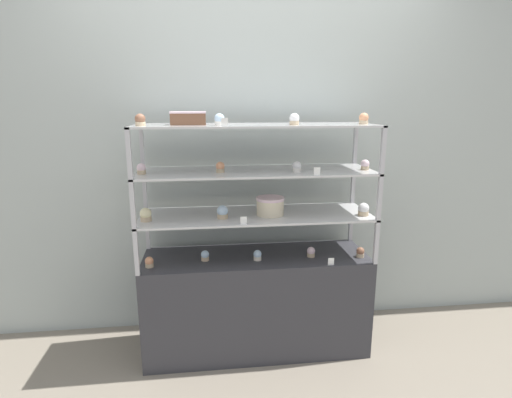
% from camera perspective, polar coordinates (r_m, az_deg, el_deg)
% --- Properties ---
extents(ground_plane, '(20.00, 20.00, 0.00)m').
position_cam_1_polar(ground_plane, '(2.80, 0.00, -20.15)').
color(ground_plane, gray).
extents(back_wall, '(8.00, 0.05, 2.60)m').
position_cam_1_polar(back_wall, '(2.72, -0.94, 8.12)').
color(back_wall, '#A8B2AD').
rests_on(back_wall, ground_plane).
extents(display_base, '(1.39, 0.45, 0.63)m').
position_cam_1_polar(display_base, '(2.64, 0.00, -14.45)').
color(display_base, '#333338').
rests_on(display_base, ground_plane).
extents(display_riser_lower, '(1.39, 0.45, 0.27)m').
position_cam_1_polar(display_riser_lower, '(2.43, 0.00, -2.52)').
color(display_riser_lower, '#B7B7BC').
rests_on(display_riser_lower, display_base).
extents(display_riser_middle, '(1.39, 0.45, 0.27)m').
position_cam_1_polar(display_riser_middle, '(2.37, 0.00, 3.74)').
color(display_riser_middle, '#B7B7BC').
rests_on(display_riser_middle, display_riser_lower).
extents(display_riser_upper, '(1.39, 0.45, 0.27)m').
position_cam_1_polar(display_riser_upper, '(2.34, 0.00, 10.23)').
color(display_riser_upper, '#B7B7BC').
rests_on(display_riser_upper, display_riser_middle).
extents(layer_cake_centerpiece, '(0.17, 0.17, 0.11)m').
position_cam_1_polar(layer_cake_centerpiece, '(2.40, 2.03, -0.99)').
color(layer_cake_centerpiece, beige).
rests_on(layer_cake_centerpiece, display_riser_lower).
extents(sheet_cake_frosted, '(0.20, 0.14, 0.07)m').
position_cam_1_polar(sheet_cake_frosted, '(2.32, -9.64, 11.33)').
color(sheet_cake_frosted, brown).
rests_on(sheet_cake_frosted, display_riser_upper).
extents(cupcake_0, '(0.05, 0.05, 0.06)m').
position_cam_1_polar(cupcake_0, '(2.41, -15.00, -8.71)').
color(cupcake_0, '#CCB28C').
rests_on(cupcake_0, display_base).
extents(cupcake_1, '(0.05, 0.05, 0.06)m').
position_cam_1_polar(cupcake_1, '(2.45, -7.29, -8.04)').
color(cupcake_1, '#CCB28C').
rests_on(cupcake_1, display_base).
extents(cupcake_2, '(0.05, 0.05, 0.06)m').
position_cam_1_polar(cupcake_2, '(2.43, 0.30, -8.04)').
color(cupcake_2, beige).
rests_on(cupcake_2, display_base).
extents(cupcake_3, '(0.05, 0.05, 0.06)m').
position_cam_1_polar(cupcake_3, '(2.51, 7.86, -7.52)').
color(cupcake_3, '#CCB28C').
rests_on(cupcake_3, display_base).
extents(cupcake_4, '(0.05, 0.05, 0.06)m').
position_cam_1_polar(cupcake_4, '(2.56, 14.68, -7.39)').
color(cupcake_4, '#CCB28C').
rests_on(cupcake_4, display_base).
extents(price_tag_0, '(0.04, 0.00, 0.04)m').
position_cam_1_polar(price_tag_0, '(2.40, 10.67, -8.78)').
color(price_tag_0, white).
rests_on(price_tag_0, display_base).
extents(cupcake_5, '(0.07, 0.07, 0.08)m').
position_cam_1_polar(cupcake_5, '(2.36, -15.47, -2.20)').
color(cupcake_5, '#CCB28C').
rests_on(cupcake_5, display_riser_lower).
extents(cupcake_6, '(0.07, 0.07, 0.08)m').
position_cam_1_polar(cupcake_6, '(2.34, -4.81, -1.90)').
color(cupcake_6, '#CCB28C').
rests_on(cupcake_6, display_riser_lower).
extents(cupcake_7, '(0.07, 0.07, 0.08)m').
position_cam_1_polar(cupcake_7, '(2.47, 15.11, -1.46)').
color(cupcake_7, '#CCB28C').
rests_on(cupcake_7, display_riser_lower).
extents(price_tag_1, '(0.04, 0.00, 0.04)m').
position_cam_1_polar(price_tag_1, '(2.22, -1.77, -3.09)').
color(price_tag_1, white).
rests_on(price_tag_1, display_riser_lower).
extents(cupcake_8, '(0.05, 0.05, 0.06)m').
position_cam_1_polar(cupcake_8, '(2.33, -16.06, 4.15)').
color(cupcake_8, '#CCB28C').
rests_on(cupcake_8, display_riser_middle).
extents(cupcake_9, '(0.05, 0.05, 0.06)m').
position_cam_1_polar(cupcake_9, '(2.30, -5.13, 4.53)').
color(cupcake_9, '#CCB28C').
rests_on(cupcake_9, display_riser_middle).
extents(cupcake_10, '(0.05, 0.05, 0.06)m').
position_cam_1_polar(cupcake_10, '(2.32, 5.86, 4.58)').
color(cupcake_10, white).
rests_on(cupcake_10, display_riser_middle).
extents(cupcake_11, '(0.05, 0.05, 0.06)m').
position_cam_1_polar(cupcake_11, '(2.47, 15.31, 4.71)').
color(cupcake_11, '#CCB28C').
rests_on(cupcake_11, display_riser_middle).
extents(price_tag_2, '(0.04, 0.00, 0.04)m').
position_cam_1_polar(price_tag_2, '(2.23, 8.71, 3.94)').
color(price_tag_2, white).
rests_on(price_tag_2, display_riser_middle).
extents(cupcake_12, '(0.06, 0.06, 0.06)m').
position_cam_1_polar(cupcake_12, '(2.24, -16.22, 10.76)').
color(cupcake_12, '#CCB28C').
rests_on(cupcake_12, display_riser_upper).
extents(cupcake_13, '(0.06, 0.06, 0.06)m').
position_cam_1_polar(cupcake_13, '(2.22, -5.24, 11.20)').
color(cupcake_13, white).
rests_on(cupcake_13, display_riser_upper).
extents(cupcake_14, '(0.06, 0.06, 0.06)m').
position_cam_1_polar(cupcake_14, '(2.27, 5.49, 11.24)').
color(cupcake_14, '#CCB28C').
rests_on(cupcake_14, display_riser_upper).
extents(cupcake_15, '(0.06, 0.06, 0.06)m').
position_cam_1_polar(cupcake_15, '(2.45, 15.14, 11.00)').
color(cupcake_15, '#CCB28C').
rests_on(cupcake_15, display_riser_upper).
extents(price_tag_3, '(0.04, 0.00, 0.04)m').
position_cam_1_polar(price_tag_3, '(2.12, -4.51, 10.89)').
color(price_tag_3, white).
rests_on(price_tag_3, display_riser_upper).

